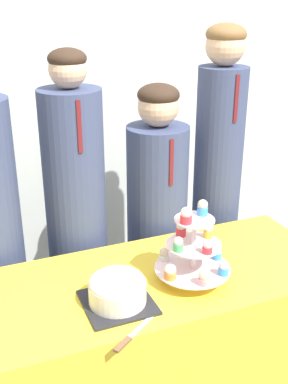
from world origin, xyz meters
name	(u,v)px	position (x,y,z in m)	size (l,w,h in m)	color
wall_back	(68,76)	(0.00, 1.56, 1.35)	(9.00, 0.06, 2.70)	silver
table	(154,351)	(0.00, 0.31, 0.37)	(1.51, 0.62, 0.75)	yellow
round_cake	(117,289)	(-0.19, 0.20, 0.81)	(0.25, 0.25, 0.13)	#232328
cake_knife	(131,336)	(-0.21, 0.01, 0.75)	(0.23, 0.16, 0.01)	silver
cupcake_stand	(193,249)	(0.13, 0.23, 0.88)	(0.30, 0.30, 0.33)	silver
student_1	(77,229)	(-0.18, 0.82, 0.75)	(0.28, 0.29, 1.58)	#384266
student_2	(157,229)	(0.24, 0.82, 0.67)	(0.30, 0.31, 1.41)	#384266
student_3	(216,192)	(0.57, 0.82, 0.82)	(0.24, 0.25, 1.66)	#384266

